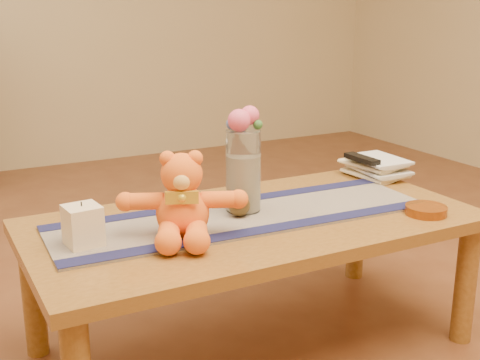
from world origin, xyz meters
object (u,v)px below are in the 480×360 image
book_bottom (359,177)px  tv_remote (362,159)px  teddy_bear (182,196)px  bronze_ball (239,205)px  pillar_candle (83,225)px  amber_dish (426,210)px  glass_vase (243,171)px

book_bottom → tv_remote: (0.00, -0.01, 0.07)m
teddy_bear → bronze_ball: teddy_bear is taller
teddy_bear → tv_remote: bearing=39.3°
bronze_ball → tv_remote: bearing=15.5°
pillar_candle → tv_remote: (1.10, 0.18, 0.02)m
teddy_bear → amber_dish: teddy_bear is taller
bronze_ball → book_bottom: size_ratio=0.31×
bronze_ball → teddy_bear: bearing=-162.8°
teddy_bear → tv_remote: 0.86m
glass_vase → bronze_ball: glass_vase is taller
pillar_candle → glass_vase: bearing=6.0°
tv_remote → bronze_ball: bearing=-166.0°
teddy_bear → book_bottom: size_ratio=1.55×
teddy_bear → glass_vase: glass_vase is taller
pillar_candle → book_bottom: 1.11m
bronze_ball → amber_dish: size_ratio=0.53×
teddy_bear → pillar_candle: teddy_bear is taller
pillar_candle → amber_dish: bearing=-12.7°
glass_vase → amber_dish: bearing=-29.6°
tv_remote → teddy_bear: bearing=-165.5°
teddy_bear → pillar_candle: 0.28m
book_bottom → pillar_candle: bearing=-174.7°
book_bottom → tv_remote: 0.08m
pillar_candle → tv_remote: size_ratio=0.69×
teddy_bear → book_bottom: (0.83, 0.25, -0.11)m
amber_dish → bronze_ball: bearing=156.0°
teddy_bear → bronze_ball: (0.22, 0.07, -0.08)m
tv_remote → pillar_candle: bearing=-172.2°
teddy_bear → book_bottom: teddy_bear is taller
bronze_ball → amber_dish: (0.54, -0.24, -0.03)m
pillar_candle → bronze_ball: bearing=1.2°
amber_dish → glass_vase: bearing=150.4°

